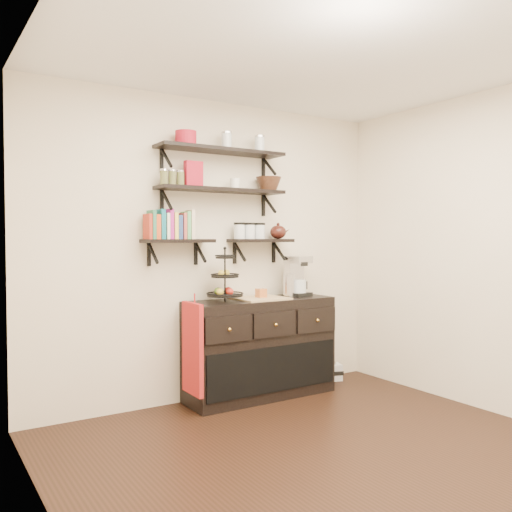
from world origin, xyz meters
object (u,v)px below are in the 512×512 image
object	(u,v)px
coffee_maker	(297,277)
radio	(326,371)
sideboard	(260,348)
fruit_stand	(225,284)

from	to	relation	value
coffee_maker	radio	size ratio (longest dim) A/B	1.12
sideboard	radio	bearing A→B (deg)	7.60
sideboard	fruit_stand	size ratio (longest dim) A/B	3.04
sideboard	fruit_stand	xyz separation A→B (m)	(-0.36, 0.00, 0.61)
fruit_stand	sideboard	bearing A→B (deg)	-0.48
sideboard	coffee_maker	xyz separation A→B (m)	(0.43, 0.03, 0.63)
fruit_stand	radio	size ratio (longest dim) A/B	1.35
sideboard	fruit_stand	bearing A→B (deg)	179.52
coffee_maker	radio	bearing A→B (deg)	-1.44
coffee_maker	radio	world-z (taller)	coffee_maker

